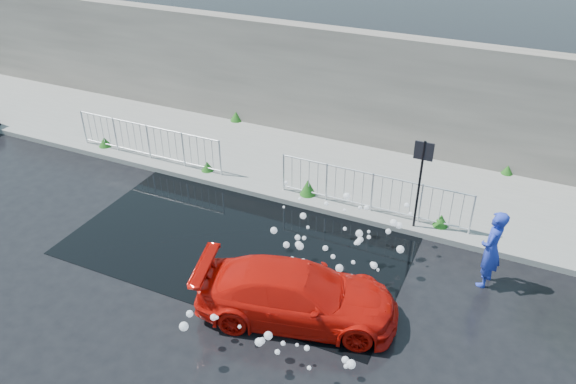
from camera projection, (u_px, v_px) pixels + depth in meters
name	position (u px, v px, depth m)	size (l,w,h in m)	color
ground	(204.00, 257.00, 13.18)	(90.00, 90.00, 0.00)	black
pavement	(292.00, 163.00, 17.02)	(30.00, 4.00, 0.15)	gray
curb	(262.00, 194.00, 15.47)	(30.00, 0.25, 0.16)	gray
retaining_wall	(321.00, 82.00, 17.79)	(30.00, 0.60, 3.50)	#645C54
puddle	(243.00, 239.00, 13.77)	(8.00, 5.00, 0.01)	black
sign_post	(421.00, 171.00, 13.18)	(0.45, 0.06, 2.50)	black
railing_left	(148.00, 141.00, 16.84)	(5.05, 0.05, 1.10)	silver
railing_right	(372.00, 191.00, 14.32)	(5.05, 0.05, 1.10)	silver
weeds	(281.00, 163.00, 16.47)	(12.17, 3.93, 0.45)	#144111
water_spray	(322.00, 259.00, 11.99)	(3.46, 5.50, 0.98)	white
red_car	(297.00, 294.00, 11.18)	(1.65, 4.05, 1.17)	red
person	(491.00, 249.00, 11.90)	(0.67, 0.44, 1.84)	#2437B5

